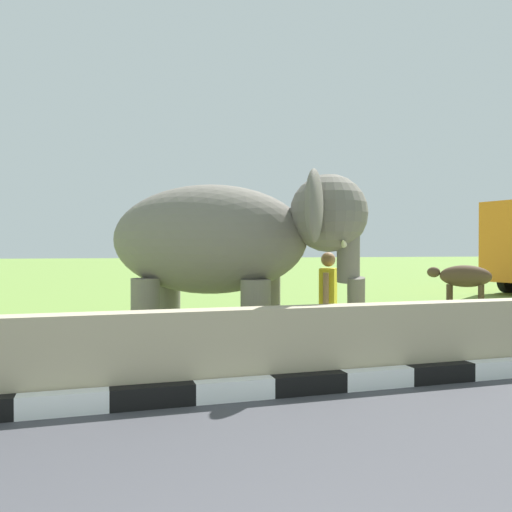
{
  "coord_description": "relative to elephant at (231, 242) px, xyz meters",
  "views": [
    {
      "loc": [
        -0.48,
        -1.48,
        1.69
      ],
      "look_at": [
        1.8,
        6.02,
        1.6
      ],
      "focal_mm": 37.06,
      "sensor_mm": 36.0,
      "label": 1
    }
  ],
  "objects": [
    {
      "name": "person_handler",
      "position": [
        1.53,
        -0.26,
        -0.89
      ],
      "size": [
        0.42,
        0.57,
        1.66
      ],
      "color": "navy",
      "rests_on": "ground_plane"
    },
    {
      "name": "elephant",
      "position": [
        0.0,
        0.0,
        0.0
      ],
      "size": [
        3.97,
        3.4,
        2.82
      ],
      "color": "slate",
      "rests_on": "ground_plane"
    },
    {
      "name": "barrier_parapet",
      "position": [
        0.47,
        -1.92,
        -1.32
      ],
      "size": [
        28.0,
        0.36,
        1.0
      ],
      "primitive_type": "cube",
      "color": "tan",
      "rests_on": "ground_plane"
    },
    {
      "name": "cow_near",
      "position": [
        8.64,
        5.48,
        -0.95
      ],
      "size": [
        1.56,
        1.7,
        1.23
      ],
      "color": "#473323",
      "rests_on": "ground_plane"
    },
    {
      "name": "striped_curb",
      "position": [
        -1.88,
        -2.22,
        -1.7
      ],
      "size": [
        16.2,
        0.2,
        0.24
      ],
      "color": "white",
      "rests_on": "ground_plane"
    }
  ]
}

